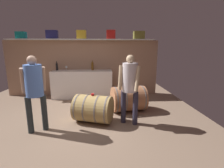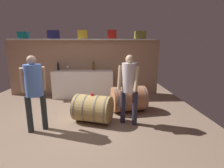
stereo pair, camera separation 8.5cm
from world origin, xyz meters
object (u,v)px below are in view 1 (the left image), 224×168
wine_barrel_far (128,99)px  toolcase_yellow (81,35)px  wine_bottle_amber (92,66)px  winemaker_pouring (130,83)px  toolcase_teal (21,35)px  wine_barrel_near (93,109)px  visitor_tasting (34,86)px  toolcase_olive (139,35)px  toolcase_red (111,35)px  work_cabinet (83,84)px  wine_bottle_dark (57,66)px  tasting_cup (93,94)px  toolcase_navy (52,35)px  wine_glass (66,67)px

wine_barrel_far → toolcase_yellow: bearing=122.3°
wine_bottle_amber → winemaker_pouring: size_ratio=0.21×
toolcase_teal → wine_barrel_near: (2.43, -2.19, -1.76)m
wine_barrel_near → visitor_tasting: visitor_tasting is taller
toolcase_teal → toolcase_olive: bearing=-0.0°
toolcase_red → wine_barrel_far: toolcase_red is taller
toolcase_yellow → wine_barrel_far: bearing=-48.5°
work_cabinet → toolcase_yellow: bearing=89.3°
wine_bottle_dark → toolcase_teal: bearing=175.5°
wine_bottle_amber → visitor_tasting: (-0.96, -2.52, -0.14)m
toolcase_teal → winemaker_pouring: 4.14m
toolcase_red → work_cabinet: size_ratio=0.15×
wine_bottle_dark → wine_bottle_amber: wine_bottle_amber is taller
toolcase_teal → toolcase_yellow: toolcase_yellow is taller
work_cabinet → wine_bottle_dark: 1.05m
wine_bottle_amber → tasting_cup: 2.18m
toolcase_olive → work_cabinet: bearing=-172.8°
wine_barrel_near → work_cabinet: bearing=121.6°
toolcase_navy → wine_glass: 1.15m
toolcase_navy → work_cabinet: bearing=-15.4°
toolcase_yellow → toolcase_olive: toolcase_yellow is taller
toolcase_teal → wine_glass: (1.42, -0.09, -1.04)m
work_cabinet → winemaker_pouring: (1.27, -2.12, 0.47)m
toolcase_red → wine_barrel_far: 2.39m
toolcase_red → wine_barrel_near: (-0.50, -2.19, -1.79)m
wine_bottle_dark → tasting_cup: (1.32, -2.10, -0.41)m
toolcase_olive → toolcase_teal: bearing=-178.8°
tasting_cup → toolcase_navy: bearing=123.1°
toolcase_navy → wine_bottle_dark: size_ratio=1.19×
toolcase_navy → winemaker_pouring: bearing=-49.6°
wine_barrel_near → visitor_tasting: 1.32m
wine_barrel_near → visitor_tasting: size_ratio=0.64×
toolcase_navy → wine_bottle_amber: bearing=-5.8°
toolcase_navy → toolcase_red: size_ratio=1.21×
toolcase_teal → toolcase_yellow: size_ratio=0.97×
tasting_cup → visitor_tasting: (-1.09, -0.38, 0.29)m
wine_bottle_dark → winemaker_pouring: winemaker_pouring is taller
work_cabinet → toolcase_navy: bearing=168.0°
wine_barrel_near → winemaker_pouring: winemaker_pouring is taller
toolcase_olive → winemaker_pouring: 2.68m
tasting_cup → work_cabinet: bearing=103.2°
work_cabinet → visitor_tasting: size_ratio=1.31×
toolcase_red → visitor_tasting: bearing=-121.4°
wine_bottle_amber → work_cabinet: bearing=-156.5°
toolcase_yellow → visitor_tasting: toolcase_yellow is taller
toolcase_olive → wine_barrel_far: toolcase_olive is taller
wine_glass → winemaker_pouring: size_ratio=0.10×
wine_bottle_amber → wine_barrel_near: 2.27m
visitor_tasting → toolcase_navy: bearing=71.6°
toolcase_teal → toolcase_red: toolcase_red is taller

